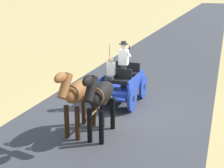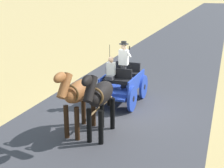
# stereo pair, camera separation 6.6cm
# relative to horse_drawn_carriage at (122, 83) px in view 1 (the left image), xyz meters

# --- Properties ---
(ground_plane) EXTENTS (200.00, 200.00, 0.00)m
(ground_plane) POSITION_rel_horse_drawn_carriage_xyz_m (-0.21, 0.54, -0.82)
(ground_plane) COLOR tan
(road_surface) EXTENTS (6.53, 160.00, 0.01)m
(road_surface) POSITION_rel_horse_drawn_carriage_xyz_m (-0.21, 0.54, -0.81)
(road_surface) COLOR #38383D
(road_surface) RESTS_ON ground
(horse_drawn_carriage) EXTENTS (1.45, 4.51, 2.50)m
(horse_drawn_carriage) POSITION_rel_horse_drawn_carriage_xyz_m (0.00, 0.00, 0.00)
(horse_drawn_carriage) COLOR #1E3899
(horse_drawn_carriage) RESTS_ON ground
(horse_near_side) EXTENTS (0.61, 2.13, 2.21)m
(horse_near_side) POSITION_rel_horse_drawn_carriage_xyz_m (-0.31, 3.03, 0.51)
(horse_near_side) COLOR black
(horse_near_side) RESTS_ON ground
(horse_off_side) EXTENTS (0.64, 2.13, 2.21)m
(horse_off_side) POSITION_rel_horse_drawn_carriage_xyz_m (0.41, 3.02, 0.51)
(horse_off_side) COLOR brown
(horse_off_side) RESTS_ON ground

